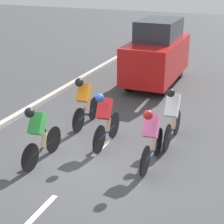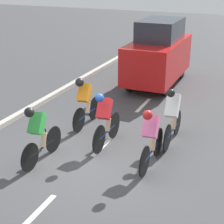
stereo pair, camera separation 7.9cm
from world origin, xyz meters
name	(u,v)px [view 1 (the left image)]	position (x,y,z in m)	size (l,w,h in m)	color
ground_plane	(90,160)	(0.00, 0.00, 0.00)	(60.00, 60.00, 0.00)	#424244
lane_stripe_near	(36,215)	(0.00, 2.32, 0.00)	(0.12, 1.40, 0.01)	white
lane_stripe_mid	(104,145)	(0.00, -0.88, 0.00)	(0.12, 1.40, 0.01)	white
lane_stripe_far	(143,105)	(0.00, -4.08, 0.00)	(0.12, 1.40, 0.01)	white
curb	(3,124)	(3.20, -0.88, 0.07)	(0.20, 23.34, 0.14)	#B7B2A8
cyclist_orange	(84,100)	(0.99, -1.77, 0.80)	(0.36, 1.70, 1.51)	black
cyclist_pink	(151,136)	(-1.43, -0.28, 0.76)	(0.35, 1.75, 1.48)	black
cyclist_white	(172,114)	(-1.57, -1.65, 0.80)	(0.35, 1.74, 1.56)	black
cyclist_red	(105,118)	(-0.05, -0.84, 0.77)	(0.37, 1.68, 1.49)	black
cyclist_green	(39,132)	(1.03, 0.54, 0.77)	(0.37, 1.68, 1.46)	black
support_car	(157,53)	(0.28, -6.58, 1.21)	(1.70, 3.93, 2.47)	black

